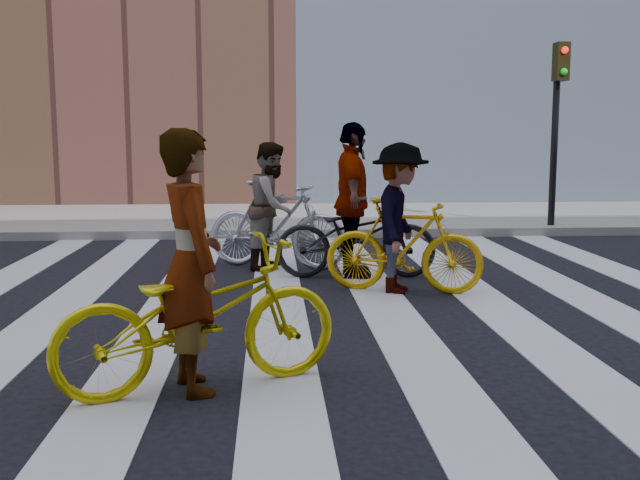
{
  "coord_description": "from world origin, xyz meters",
  "views": [
    {
      "loc": [
        -0.62,
        -7.6,
        1.74
      ],
      "look_at": [
        -0.09,
        0.3,
        0.63
      ],
      "focal_mm": 42.0,
      "sensor_mm": 36.0,
      "label": 1
    }
  ],
  "objects": [
    {
      "name": "bike_silver_mid",
      "position": [
        -0.54,
        2.16,
        0.58
      ],
      "size": [
        1.98,
        1.27,
        1.16
      ],
      "primitive_type": "imported",
      "rotation": [
        0.0,
        0.0,
        1.16
      ],
      "color": "#ADAEB7",
      "rests_on": "ground"
    },
    {
      "name": "bike_yellow_right",
      "position": [
        0.86,
        0.52,
        0.53
      ],
      "size": [
        1.82,
        1.0,
        1.06
      ],
      "primitive_type": "imported",
      "rotation": [
        0.0,
        0.0,
        1.26
      ],
      "color": "#DFA40C",
      "rests_on": "ground"
    },
    {
      "name": "bike_dark_rear",
      "position": [
        0.43,
        1.45,
        0.52
      ],
      "size": [
        1.99,
        0.76,
        1.03
      ],
      "primitive_type": "imported",
      "rotation": [
        0.0,
        0.0,
        1.53
      ],
      "color": "black",
      "rests_on": "ground"
    },
    {
      "name": "rider_left",
      "position": [
        -1.16,
        -2.58,
        0.89
      ],
      "size": [
        0.63,
        0.76,
        1.79
      ],
      "primitive_type": "imported",
      "rotation": [
        0.0,
        0.0,
        1.94
      ],
      "color": "slate",
      "rests_on": "ground"
    },
    {
      "name": "sidewalk_far",
      "position": [
        0.0,
        7.5,
        0.07
      ],
      "size": [
        100.0,
        5.0,
        0.15
      ],
      "primitive_type": "cube",
      "color": "gray",
      "rests_on": "ground"
    },
    {
      "name": "ground",
      "position": [
        0.0,
        0.0,
        0.0
      ],
      "size": [
        100.0,
        100.0,
        0.0
      ],
      "primitive_type": "plane",
      "color": "black",
      "rests_on": "ground"
    },
    {
      "name": "zebra_crosswalk",
      "position": [
        0.0,
        0.0,
        0.01
      ],
      "size": [
        8.25,
        10.0,
        0.01
      ],
      "color": "silver",
      "rests_on": "ground"
    },
    {
      "name": "rider_right",
      "position": [
        0.81,
        0.52,
        0.83
      ],
      "size": [
        0.92,
        1.21,
        1.67
      ],
      "primitive_type": "imported",
      "rotation": [
        0.0,
        0.0,
        1.26
      ],
      "color": "slate",
      "rests_on": "ground"
    },
    {
      "name": "rider_mid",
      "position": [
        -0.59,
        2.16,
        0.83
      ],
      "size": [
        0.9,
        0.99,
        1.66
      ],
      "primitive_type": "imported",
      "rotation": [
        0.0,
        0.0,
        1.16
      ],
      "color": "slate",
      "rests_on": "ground"
    },
    {
      "name": "bike_yellow_left",
      "position": [
        -1.11,
        -2.58,
        0.52
      ],
      "size": [
        2.1,
        1.36,
        1.04
      ],
      "primitive_type": "imported",
      "rotation": [
        0.0,
        0.0,
        1.94
      ],
      "color": "#D1C10B",
      "rests_on": "ground"
    },
    {
      "name": "rider_rear",
      "position": [
        0.38,
        1.45,
        0.95
      ],
      "size": [
        0.51,
        1.13,
        1.9
      ],
      "primitive_type": "imported",
      "rotation": [
        0.0,
        0.0,
        1.53
      ],
      "color": "slate",
      "rests_on": "ground"
    },
    {
      "name": "traffic_signal",
      "position": [
        4.4,
        5.32,
        2.28
      ],
      "size": [
        0.22,
        0.42,
        3.33
      ],
      "color": "black",
      "rests_on": "ground"
    }
  ]
}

